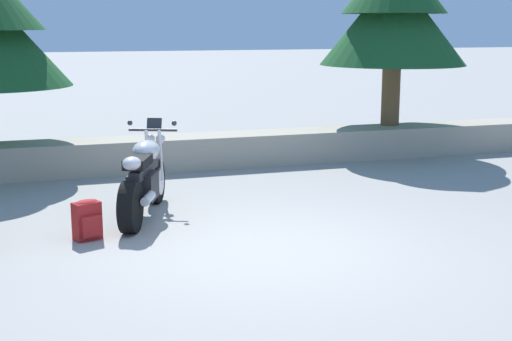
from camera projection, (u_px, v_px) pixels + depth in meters
ground_plane at (269, 251)px, 7.70m from camera, size 120.00×120.00×0.00m
stone_wall at (180, 152)px, 12.13m from camera, size 36.00×0.80×0.55m
motorcycle_silver_centre at (144, 179)px, 9.03m from camera, size 1.01×1.98×1.18m
rider_backpack at (87, 219)px, 8.08m from camera, size 0.35×0.33×0.47m
pine_tree_mid_right at (394, 8)px, 13.02m from camera, size 2.70×2.70×3.30m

